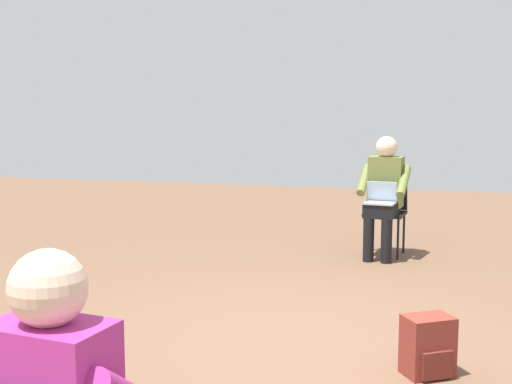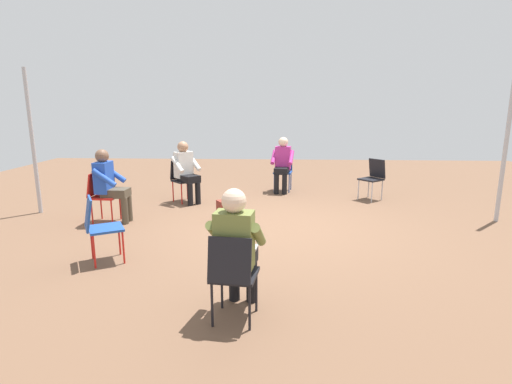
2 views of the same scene
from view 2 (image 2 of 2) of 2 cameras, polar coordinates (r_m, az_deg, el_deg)
ground_plane at (r=6.59m, az=3.27°, el=-4.90°), size 16.52×16.52×0.00m
chair_south at (r=7.19m, az=-21.29°, el=-0.18°), size 0.41×0.45×0.85m
chair_southeast at (r=5.34m, az=-21.48°, el=-4.35°), size 0.55×0.57×0.85m
chair_east at (r=3.62m, az=-3.34°, el=-11.34°), size 0.48×0.45×0.85m
chair_southwest at (r=8.32m, az=-10.51°, el=2.06°), size 0.58×0.58×0.85m
chair_west at (r=9.26m, az=3.92°, el=3.26°), size 0.49×0.46×0.85m
chair_northwest at (r=8.68m, az=16.40°, el=2.18°), size 0.58×0.59×0.85m
person_with_laptop at (r=3.70m, az=-2.76°, el=-7.52°), size 0.56×0.54×1.24m
person_in_magenta at (r=9.06m, az=3.80°, el=4.34°), size 0.56×0.55×1.24m
person_in_blue at (r=7.09m, az=-20.20°, el=1.36°), size 0.50×0.53×1.24m
person_in_white at (r=8.15m, az=-9.96°, el=3.27°), size 0.63×0.63×1.24m
backpack_near_laptop_user at (r=6.87m, az=-4.30°, el=-2.82°), size 0.32×0.34×0.36m
tent_pole_near at (r=7.79m, az=32.00°, el=4.74°), size 0.07×0.07×2.34m
tent_pole_far at (r=8.20m, az=-29.29°, el=6.19°), size 0.07×0.07×2.59m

